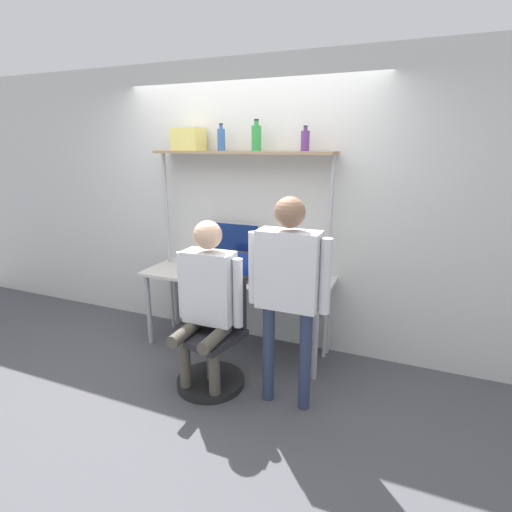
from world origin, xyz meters
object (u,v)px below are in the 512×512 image
at_px(laptop, 237,270).
at_px(office_chair, 213,352).
at_px(cell_phone, 264,283).
at_px(storage_box, 189,139).
at_px(monitor, 232,243).
at_px(person_seated, 207,293).
at_px(person_standing, 288,278).
at_px(bottle_green, 256,138).
at_px(bottle_purple, 305,140).
at_px(bottle_blue, 221,139).

height_order(laptop, office_chair, laptop).
distance_m(cell_phone, storage_box, 1.53).
xyz_separation_m(monitor, person_seated, (0.20, -0.85, -0.19)).
xyz_separation_m(person_standing, bottle_green, (-0.58, 0.80, 0.97)).
relative_size(monitor, person_standing, 0.36).
bearing_deg(bottle_green, cell_phone, -55.07).
distance_m(person_seated, bottle_purple, 1.50).
bearing_deg(storage_box, bottle_green, 0.00).
bearing_deg(laptop, monitor, 125.97).
distance_m(monitor, bottle_green, 1.02).
xyz_separation_m(monitor, office_chair, (0.21, -0.81, -0.73)).
bearing_deg(person_seated, cell_phone, 64.65).
xyz_separation_m(laptop, bottle_purple, (0.56, 0.18, 1.15)).
distance_m(office_chair, bottle_purple, 1.92).
bearing_deg(bottle_purple, bottle_green, -180.00).
bearing_deg(bottle_blue, person_standing, -40.94).
bearing_deg(cell_phone, bottle_green, 124.93).
distance_m(laptop, person_seated, 0.64).
bearing_deg(bottle_blue, bottle_green, 0.00).
xyz_separation_m(bottle_green, storage_box, (-0.69, 0.00, -0.01)).
height_order(person_seated, bottle_blue, bottle_blue).
relative_size(person_standing, bottle_green, 5.98).
bearing_deg(office_chair, storage_box, 128.90).
bearing_deg(bottle_green, bottle_blue, -180.00).
distance_m(bottle_purple, storage_box, 1.13).
distance_m(cell_phone, bottle_purple, 1.27).
xyz_separation_m(laptop, cell_phone, (0.30, -0.08, -0.06)).
bearing_deg(storage_box, office_chair, -51.10).
height_order(person_seated, storage_box, storage_box).
bearing_deg(bottle_green, laptop, -122.76).
distance_m(office_chair, bottle_blue, 1.89).
height_order(bottle_purple, storage_box, same).
bearing_deg(person_seated, bottle_purple, 57.61).
bearing_deg(bottle_purple, office_chair, -123.43).
bearing_deg(office_chair, laptop, 94.78).
xyz_separation_m(laptop, bottle_blue, (-0.23, 0.18, 1.17)).
bearing_deg(person_seated, laptop, 93.65).
distance_m(monitor, laptop, 0.33).
bearing_deg(person_standing, laptop, 138.29).
distance_m(person_standing, bottle_green, 1.39).
relative_size(laptop, bottle_purple, 1.69).
relative_size(person_seated, storage_box, 5.20).
relative_size(office_chair, person_standing, 0.58).
relative_size(office_chair, storage_box, 3.47).
xyz_separation_m(person_seated, bottle_green, (0.08, 0.82, 1.18)).
height_order(monitor, storage_box, storage_box).
relative_size(bottle_green, bottle_purple, 1.29).
relative_size(bottle_blue, bottle_purple, 1.16).
xyz_separation_m(monitor, bottle_blue, (-0.07, -0.03, 0.97)).
xyz_separation_m(bottle_blue, bottle_green, (0.35, 0.00, 0.01)).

